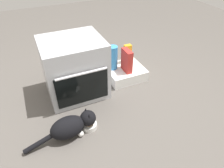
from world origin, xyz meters
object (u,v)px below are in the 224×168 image
Objects in this scene: cat at (72,126)px; juice_carton at (127,54)px; oven at (74,68)px; food_bowl at (89,125)px; pantry_cabinet at (125,72)px; cereal_box at (127,61)px; water_bottle at (113,58)px.

cat is 2.82× the size of juice_carton.
oven reaches higher than food_bowl.
food_bowl is (-0.05, -0.58, -0.29)m from oven.
cat is 1.23m from juice_carton.
oven is 0.67m from cat.
food_bowl is 0.22× the size of cat.
cat is (-0.17, -0.02, 0.08)m from food_bowl.
pantry_cabinet is 1.92× the size of juice_carton.
cat is at bearing -110.05° from oven.
pantry_cabinet reaches higher than food_bowl.
oven is 2.33× the size of cereal_box.
oven is 0.65m from food_bowl.
pantry_cabinet is at bearing -22.45° from water_bottle.
water_bottle is at bearing 50.49° from food_bowl.
oven is at bearing 85.06° from food_bowl.
cat reaches higher than food_bowl.
cat is 2.42× the size of cereal_box.
cereal_box is (0.68, 0.56, 0.24)m from food_bowl.
water_bottle reaches higher than juice_carton.
oven is 2.72× the size of juice_carton.
juice_carton is (0.96, 0.76, 0.14)m from cat.
cereal_box reaches higher than juice_carton.
food_bowl is 0.19m from cat.
cereal_box is at bearing 39.20° from food_bowl.
cereal_box reaches higher than food_bowl.
water_bottle is (0.55, 0.67, 0.25)m from food_bowl.
water_bottle reaches higher than food_bowl.
oven reaches higher than pantry_cabinet.
water_bottle is at bearing -163.94° from juice_carton.
oven is 2.17× the size of water_bottle.
pantry_cabinet is 3.07× the size of food_bowl.
cat is 1.04m from cereal_box.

